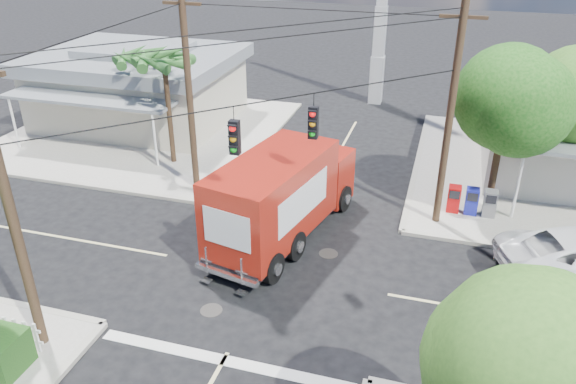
% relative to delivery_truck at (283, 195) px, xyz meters
% --- Properties ---
extents(ground, '(120.00, 120.00, 0.00)m').
position_rel_delivery_truck_xyz_m(ground, '(0.35, -2.51, -1.76)').
color(ground, black).
rests_on(ground, ground).
extents(sidewalk_ne, '(14.12, 14.12, 0.14)m').
position_rel_delivery_truck_xyz_m(sidewalk_ne, '(11.23, 8.37, -1.69)').
color(sidewalk_ne, '#9D988E').
rests_on(sidewalk_ne, ground).
extents(sidewalk_nw, '(14.12, 14.12, 0.14)m').
position_rel_delivery_truck_xyz_m(sidewalk_nw, '(-10.53, 8.37, -1.69)').
color(sidewalk_nw, '#9D988E').
rests_on(sidewalk_nw, ground).
extents(road_markings, '(32.00, 32.00, 0.01)m').
position_rel_delivery_truck_xyz_m(road_markings, '(0.35, -3.98, -1.75)').
color(road_markings, beige).
rests_on(road_markings, ground).
extents(building_nw, '(10.80, 10.20, 4.30)m').
position_rel_delivery_truck_xyz_m(building_nw, '(-11.65, 9.95, 0.46)').
color(building_nw, beige).
rests_on(building_nw, sidewalk_nw).
extents(radio_tower, '(0.80, 0.80, 17.00)m').
position_rel_delivery_truck_xyz_m(radio_tower, '(0.85, 17.49, 3.88)').
color(radio_tower, silver).
rests_on(radio_tower, ground).
extents(tree_ne_front, '(4.21, 4.14, 6.66)m').
position_rel_delivery_truck_xyz_m(tree_ne_front, '(7.56, 4.25, 3.01)').
color(tree_ne_front, '#422D1C').
rests_on(tree_ne_front, sidewalk_ne).
extents(tree_ne_back, '(3.77, 3.66, 5.82)m').
position_rel_delivery_truck_xyz_m(tree_ne_back, '(10.16, 6.45, 2.43)').
color(tree_ne_back, '#422D1C').
rests_on(tree_ne_back, sidewalk_ne).
extents(palm_nw_front, '(3.01, 3.08, 5.59)m').
position_rel_delivery_truck_xyz_m(palm_nw_front, '(-7.15, 4.99, 3.28)').
color(palm_nw_front, '#422D1C').
rests_on(palm_nw_front, sidewalk_nw).
extents(palm_nw_back, '(3.01, 3.08, 5.19)m').
position_rel_delivery_truck_xyz_m(palm_nw_back, '(-9.15, 6.49, 2.91)').
color(palm_nw_back, '#422D1C').
rests_on(palm_nw_back, sidewalk_nw).
extents(utility_poles, '(12.00, 10.68, 9.00)m').
position_rel_delivery_truck_xyz_m(utility_poles, '(-1.24, -0.91, 2.92)').
color(utility_poles, '#473321').
rests_on(utility_poles, ground).
extents(vending_boxes, '(1.90, 0.50, 1.10)m').
position_rel_delivery_truck_xyz_m(vending_boxes, '(6.85, 3.69, -1.07)').
color(vending_boxes, '#B3090A').
rests_on(vending_boxes, sidewalk_ne).
extents(delivery_truck, '(4.03, 8.31, 3.46)m').
position_rel_delivery_truck_xyz_m(delivery_truck, '(0.00, 0.00, 0.00)').
color(delivery_truck, black).
rests_on(delivery_truck, ground).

